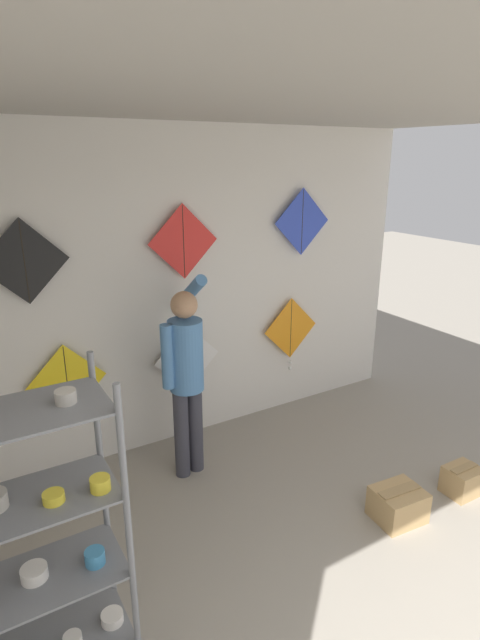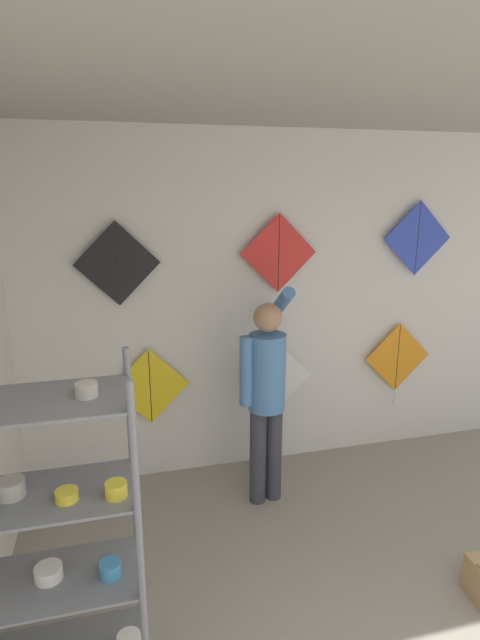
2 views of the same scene
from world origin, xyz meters
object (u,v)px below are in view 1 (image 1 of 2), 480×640
object	(u,v)px
kite_2	(291,330)
kite_3	(24,262)
shopkeeper	(186,368)
kite_4	(183,242)
cardboard_box_spare	(462,480)
kite_0	(67,382)
kite_5	(302,222)
cardboard_box	(398,504)
shelf_rack	(33,554)
kite_1	(187,360)

from	to	relation	value
kite_2	kite_3	size ratio (longest dim) A/B	1.22
shopkeeper	kite_4	xyz separation A→B (m)	(0.25, 0.50, 0.91)
shopkeeper	cardboard_box_spare	size ratio (longest dim) A/B	6.20
kite_0	kite_5	xyz separation A→B (m)	(2.30, 0.00, 1.12)
cardboard_box	kite_4	size ratio (longest dim) A/B	0.59
shelf_rack	shopkeeper	xyz separation A→B (m)	(1.37, 1.43, 0.00)
cardboard_box	cardboard_box_spare	distance (m)	0.66
kite_2	kite_5	distance (m)	1.09
shopkeeper	kite_1	world-z (taller)	shopkeeper
kite_1	kite_3	size ratio (longest dim) A/B	1.22
kite_1	kite_5	bearing A→B (deg)	0.02
kite_2	kite_4	size ratio (longest dim) A/B	1.22
kite_0	kite_3	distance (m)	1.01
kite_4	kite_0	bearing A→B (deg)	180.00
kite_2	kite_3	bearing A→B (deg)	179.99
shopkeeper	kite_1	distance (m)	0.58
kite_2	kite_5	size ratio (longest dim) A/B	1.22
cardboard_box	kite_0	distance (m)	2.70
shopkeeper	kite_3	world-z (taller)	kite_3
shelf_rack	kite_4	size ratio (longest dim) A/B	2.71
shelf_rack	kite_4	xyz separation A→B (m)	(1.62, 1.93, 0.91)
cardboard_box	kite_3	bearing A→B (deg)	138.65
cardboard_box_spare	kite_3	world-z (taller)	kite_3
shelf_rack	kite_4	distance (m)	2.68
kite_0	kite_3	world-z (taller)	kite_3
cardboard_box_spare	kite_3	distance (m)	3.71
shopkeeper	kite_0	world-z (taller)	shopkeeper
cardboard_box_spare	kite_0	xyz separation A→B (m)	(-2.53, 1.87, 0.70)
cardboard_box	kite_2	size ratio (longest dim) A/B	0.49
shopkeeper	kite_3	size ratio (longest dim) A/B	2.64
shelf_rack	shopkeeper	bearing A→B (deg)	46.17
shelf_rack	kite_1	world-z (taller)	shelf_rack
kite_1	kite_4	distance (m)	1.07
shelf_rack	kite_3	bearing A→B (deg)	79.35
shelf_rack	shopkeeper	world-z (taller)	shelf_rack
kite_5	kite_4	bearing A→B (deg)	180.00
cardboard_box	kite_3	size ratio (longest dim) A/B	0.59
kite_1	kite_2	world-z (taller)	kite_2
shopkeeper	kite_5	bearing A→B (deg)	11.07
cardboard_box_spare	kite_5	size ratio (longest dim) A/B	0.43
shelf_rack	cardboard_box	bearing A→B (deg)	2.67
shopkeeper	kite_0	bearing A→B (deg)	140.75
cardboard_box	kite_1	distance (m)	2.09
shopkeeper	kite_2	xyz separation A→B (m)	(1.40, 0.50, -0.09)
shelf_rack	kite_2	world-z (taller)	shelf_rack
kite_0	kite_2	size ratio (longest dim) A/B	0.82
shelf_rack	cardboard_box_spare	xyz separation A→B (m)	(3.08, 0.06, -0.83)
cardboard_box	kite_5	size ratio (longest dim) A/B	0.59
cardboard_box_spare	kite_1	world-z (taller)	kite_1
kite_5	cardboard_box_spare	bearing A→B (deg)	-83.19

